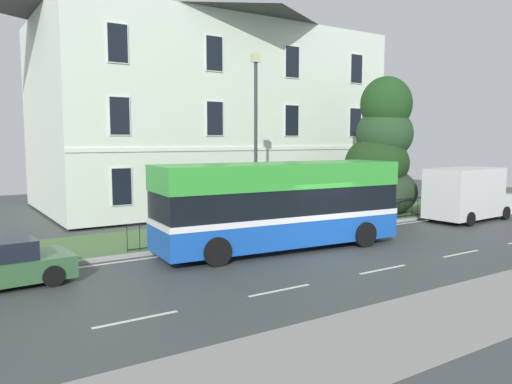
% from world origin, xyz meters
% --- Properties ---
extents(ground_plane, '(60.00, 56.00, 0.18)m').
position_xyz_m(ground_plane, '(0.00, 0.78, -0.02)').
color(ground_plane, '#3D4242').
extents(georgian_townhouse, '(20.06, 11.22, 11.97)m').
position_xyz_m(georgian_townhouse, '(2.94, 15.68, 6.13)').
color(georgian_townhouse, silver).
rests_on(georgian_townhouse, ground_plane).
extents(iron_verge_railing, '(18.16, 0.04, 0.97)m').
position_xyz_m(iron_verge_railing, '(2.94, 4.40, 0.62)').
color(iron_verge_railing, black).
rests_on(iron_verge_railing, ground_plane).
extents(evergreen_tree, '(3.94, 3.66, 7.53)m').
position_xyz_m(evergreen_tree, '(8.69, 6.38, 3.28)').
color(evergreen_tree, '#423328').
rests_on(evergreen_tree, ground_plane).
extents(single_decker_bus, '(9.49, 3.20, 3.21)m').
position_xyz_m(single_decker_bus, '(-1.04, 2.33, 1.69)').
color(single_decker_bus, blue).
rests_on(single_decker_bus, ground_plane).
extents(white_panel_van, '(5.27, 2.45, 2.66)m').
position_xyz_m(white_panel_van, '(10.74, 2.56, 1.36)').
color(white_panel_van, silver).
rests_on(white_panel_van, ground_plane).
extents(street_lamp_post, '(0.36, 0.24, 7.46)m').
position_xyz_m(street_lamp_post, '(-0.37, 4.99, 4.35)').
color(street_lamp_post, '#333338').
rests_on(street_lamp_post, ground_plane).
extents(litter_bin, '(0.56, 0.56, 1.12)m').
position_xyz_m(litter_bin, '(4.08, 4.71, 0.68)').
color(litter_bin, black).
rests_on(litter_bin, ground_plane).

